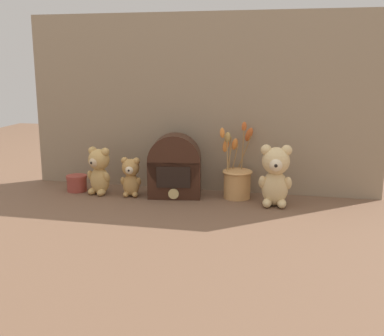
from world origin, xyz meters
The scene contains 8 objects.
ground_plane centered at (0.00, 0.00, 0.00)m, with size 4.00×4.00×0.00m, color brown.
backdrop_wall centered at (0.00, 0.17, 0.37)m, with size 1.48×0.02×0.73m.
teddy_bear_large centered at (0.33, -0.01, 0.12)m, with size 0.13×0.12×0.23m.
teddy_bear_medium centered at (-0.39, 0.00, 0.10)m, with size 0.11×0.10×0.20m.
teddy_bear_small centered at (-0.25, 0.00, 0.08)m, with size 0.09×0.08×0.16m.
flower_vase centered at (0.17, 0.07, 0.08)m, with size 0.14×0.15×0.31m.
vintage_radio centered at (-0.07, 0.03, 0.12)m, with size 0.22×0.14×0.26m.
decorative_tin_tall centered at (-0.50, 0.02, 0.03)m, with size 0.09×0.09×0.07m.
Camera 1 is at (0.41, -1.80, 0.54)m, focal length 45.00 mm.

